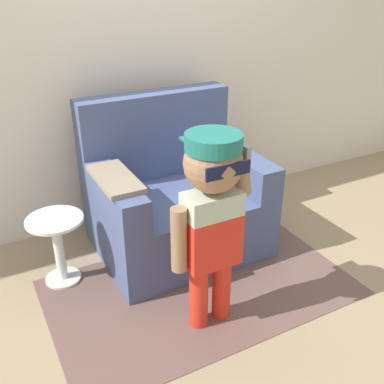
# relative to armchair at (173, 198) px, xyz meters

# --- Properties ---
(ground_plane) EXTENTS (10.00, 10.00, 0.00)m
(ground_plane) POSITION_rel_armchair_xyz_m (0.06, -0.12, -0.34)
(ground_plane) COLOR #998466
(wall_back) EXTENTS (10.00, 0.05, 2.60)m
(wall_back) POSITION_rel_armchair_xyz_m (0.06, 0.55, 0.96)
(wall_back) COLOR silver
(wall_back) RESTS_ON ground_plane
(armchair) EXTENTS (1.07, 0.86, 0.99)m
(armchair) POSITION_rel_armchair_xyz_m (0.00, 0.00, 0.00)
(armchair) COLOR #475684
(armchair) RESTS_ON ground_plane
(person_child) EXTENTS (0.44, 0.33, 1.07)m
(person_child) POSITION_rel_armchair_xyz_m (-0.17, -0.79, 0.37)
(person_child) COLOR red
(person_child) RESTS_ON ground_plane
(side_table) EXTENTS (0.33, 0.33, 0.43)m
(side_table) POSITION_rel_armchair_xyz_m (-0.79, -0.07, -0.08)
(side_table) COLOR white
(side_table) RESTS_ON ground_plane
(rug) EXTENTS (1.76, 1.07, 0.01)m
(rug) POSITION_rel_armchair_xyz_m (-0.08, -0.53, -0.34)
(rug) COLOR brown
(rug) RESTS_ON ground_plane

